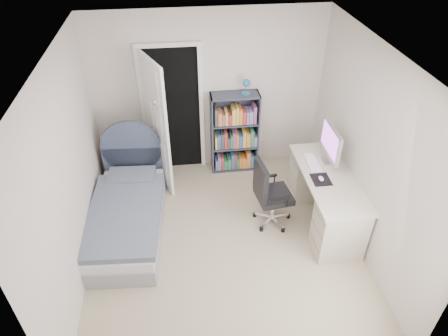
{
  "coord_description": "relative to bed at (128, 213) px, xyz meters",
  "views": [
    {
      "loc": [
        -0.46,
        -3.6,
        3.88
      ],
      "look_at": [
        0.03,
        0.29,
        0.99
      ],
      "focal_mm": 32.0,
      "sensor_mm": 36.0,
      "label": 1
    }
  ],
  "objects": [
    {
      "name": "room_shell",
      "position": [
        1.24,
        -0.44,
        0.99
      ],
      "size": [
        3.5,
        3.7,
        2.6
      ],
      "color": "tan",
      "rests_on": "ground"
    },
    {
      "name": "door",
      "position": [
        0.53,
        1.1,
        0.77
      ],
      "size": [
        0.92,
        0.77,
        2.06
      ],
      "color": "black",
      "rests_on": "ground"
    },
    {
      "name": "bed",
      "position": [
        0.0,
        0.0,
        0.0
      ],
      "size": [
        1.01,
        1.95,
        1.17
      ],
      "color": "gray",
      "rests_on": "ground"
    },
    {
      "name": "nightstand",
      "position": [
        -0.06,
        1.14,
        0.16
      ],
      "size": [
        0.44,
        0.44,
        0.64
      ],
      "color": "#D2AF81",
      "rests_on": "ground"
    },
    {
      "name": "floor_lamp",
      "position": [
        0.43,
        0.86,
        0.34
      ],
      "size": [
        0.21,
        0.21,
        1.48
      ],
      "color": "silver",
      "rests_on": "ground"
    },
    {
      "name": "bookcase",
      "position": [
        1.62,
        1.21,
        0.33
      ],
      "size": [
        0.73,
        0.31,
        1.54
      ],
      "color": "#393E4E",
      "rests_on": "ground"
    },
    {
      "name": "desk",
      "position": [
        2.62,
        -0.19,
        0.16
      ],
      "size": [
        0.63,
        1.58,
        1.3
      ],
      "color": "beige",
      "rests_on": "ground"
    },
    {
      "name": "office_chair",
      "position": [
        1.86,
        -0.13,
        0.29
      ],
      "size": [
        0.53,
        0.55,
        1.0
      ],
      "color": "silver",
      "rests_on": "ground"
    }
  ]
}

